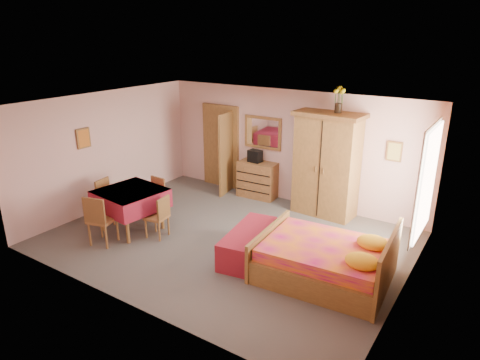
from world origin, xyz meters
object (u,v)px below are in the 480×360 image
Objects in this scene: chest_of_drawers at (258,180)px; wardrobe at (326,165)px; stereo at (255,156)px; chair_north at (153,199)px; chair_west at (111,201)px; bench at (248,243)px; dining_table at (132,210)px; sunflower_vase at (339,99)px; wall_mirror at (263,133)px; bed at (325,251)px; floor_lamp at (301,162)px; chair_south at (102,219)px; chair_east at (157,217)px.

chest_of_drawers is 1.87m from wardrobe.
chair_north is (-1.14, -2.29, -0.58)m from stereo.
bench is at bearing 84.88° from chair_west.
dining_table is 0.65m from chair_north.
chair_west is (-3.21, -0.31, 0.20)m from bench.
sunflower_vase reaches higher than bench.
wardrobe reaches higher than chest_of_drawers.
wardrobe reaches higher than bench.
wall_mirror is 0.47× the size of bed.
floor_lamp is at bearing 125.08° from chair_west.
chair_west is (-2.93, -2.99, -0.57)m from floor_lamp.
chair_north is (-0.03, 1.35, -0.05)m from chair_south.
wall_mirror is 0.58m from stereo.
chair_west is (-4.61, -0.39, -0.03)m from bed.
dining_table reaches higher than bench.
floor_lamp is (1.14, 0.12, 0.01)m from stereo.
bed is at bearing -63.83° from wardrobe.
chest_of_drawers is 3.43m from chair_west.
stereo is at bearing -17.44° from chair_east.
stereo is 3.04m from bench.
wall_mirror reaches higher than chair_west.
chair_south reaches higher than bench.
chair_east is (-2.27, -2.83, -0.70)m from wardrobe.
bed is (1.69, -2.61, -0.55)m from floor_lamp.
dining_table is at bearing -111.02° from wall_mirror.
bed is at bearing -45.14° from wall_mirror.
wall_mirror is 3.17× the size of stereo.
stereo reaches higher than chair_west.
chair_south is at bearing -167.53° from bed.
chair_south reaches higher than chair_east.
wall_mirror is at bearing -112.92° from chair_north.
wardrobe reaches higher than chair_west.
chair_west is (-1.86, -3.09, -1.10)m from wall_mirror.
stereo is 0.14× the size of wardrobe.
wardrobe is 2.48× the size of chair_west.
chair_west is at bearing 116.20° from chair_south.
wardrobe is 1.40m from sunflower_vase.
chair_north is (-2.29, -2.41, -0.59)m from floor_lamp.
floor_lamp is 0.70m from wardrobe.
chair_west is (-3.60, -2.81, -0.67)m from wardrobe.
chair_south reaches higher than chest_of_drawers.
wall_mirror is at bearing 138.45° from chair_west.
chair_north reaches higher than chair_east.
chair_south is at bearing -120.92° from floor_lamp.
dining_table is 1.28× the size of chair_west.
wall_mirror reaches higher than chair_south.
floor_lamp reaches higher than bed.
floor_lamp reaches higher than chest_of_drawers.
wardrobe is 2.28× the size of chair_south.
chair_south reaches higher than bed.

